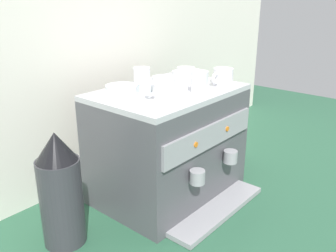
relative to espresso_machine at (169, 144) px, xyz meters
name	(u,v)px	position (x,y,z in m)	size (l,w,h in m)	color
ground_plane	(168,191)	(0.00, 0.00, -0.23)	(4.00, 4.00, 0.00)	#28563D
tiled_backsplash_wall	(106,52)	(0.00, 0.36, 0.34)	(2.80, 0.03, 1.14)	silver
espresso_machine	(169,144)	(0.00, 0.00, 0.00)	(0.59, 0.52, 0.46)	#4C4C51
ceramic_cup_0	(187,75)	(0.13, 0.01, 0.26)	(0.11, 0.08, 0.07)	white
ceramic_cup_1	(163,87)	(-0.09, -0.05, 0.27)	(0.12, 0.08, 0.07)	white
ceramic_cup_2	(180,80)	(0.03, -0.03, 0.27)	(0.08, 0.09, 0.07)	white
ceramic_cup_3	(142,76)	(0.00, 0.14, 0.26)	(0.10, 0.08, 0.07)	white
ceramic_cup_4	(200,82)	(0.05, -0.11, 0.27)	(0.10, 0.08, 0.08)	white
ceramic_cup_5	(223,76)	(0.22, -0.11, 0.26)	(0.12, 0.08, 0.07)	white
ceramic_bowl_0	(122,90)	(-0.17, 0.08, 0.25)	(0.12, 0.12, 0.04)	silver
ceramic_bowl_1	(148,86)	(-0.06, 0.06, 0.24)	(0.10, 0.10, 0.03)	silver
coffee_grinder	(60,191)	(-0.49, 0.06, -0.03)	(0.14, 0.14, 0.41)	#333338
milk_pitcher	(233,148)	(0.46, -0.04, -0.16)	(0.10, 0.10, 0.13)	#B7B7BC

